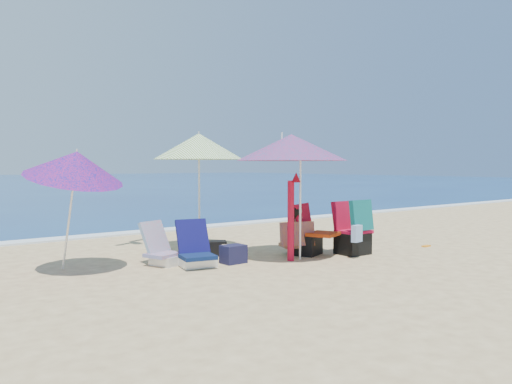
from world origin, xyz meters
TOP-DOWN VIEW (x-y plane):
  - ground at (0.00, 0.00)m, footprint 120.00×120.00m
  - foam at (0.00, 5.10)m, footprint 120.00×0.50m
  - umbrella_turquoise at (0.10, 0.58)m, footprint 2.38×2.38m
  - umbrella_striped at (-0.65, 2.24)m, footprint 1.72×1.72m
  - umbrella_blue at (-3.04, 1.61)m, footprint 1.69×1.73m
  - furled_umbrella at (0.02, 0.46)m, footprint 0.19×0.21m
  - chair_navy at (-1.43, 1.03)m, footprint 0.66×0.78m
  - chair_rainbow at (-1.75, 1.45)m, footprint 0.70×0.71m
  - camp_chair_left at (0.61, 0.72)m, footprint 0.74×0.90m
  - camp_chair_right at (1.26, 0.27)m, footprint 0.68×0.70m
  - person_center at (0.39, 0.77)m, footprint 0.67×0.62m
  - bag_navy_a at (-0.84, 0.87)m, footprint 0.38×0.28m
  - bag_black_a at (-0.69, 1.61)m, footprint 0.42×0.38m
  - bag_tan at (-0.75, 1.04)m, footprint 0.36×0.32m
  - bag_navy_b at (2.70, 1.42)m, footprint 0.42×0.32m
  - orange_item at (2.98, -0.02)m, footprint 0.19×0.09m

SIDE VIEW (x-z plane):
  - ground at x=0.00m, z-range 0.00..0.00m
  - orange_item at x=2.98m, z-range 0.00..0.03m
  - foam at x=0.00m, z-range 0.00..0.04m
  - bag_black_a at x=-0.69m, z-range 0.00..0.25m
  - bag_tan at x=-0.75m, z-range 0.00..0.26m
  - bag_navy_a at x=-0.84m, z-range 0.00..0.29m
  - bag_navy_b at x=2.70m, z-range 0.00..0.31m
  - chair_rainbow at x=-1.75m, z-range -0.16..0.51m
  - chair_navy at x=-1.43m, z-range -0.16..0.54m
  - camp_chair_left at x=0.61m, z-range -0.18..0.71m
  - camp_chair_right at x=1.26m, z-range -0.13..0.82m
  - person_center at x=0.39m, z-range -0.01..0.82m
  - furled_umbrella at x=0.02m, z-range 0.07..1.50m
  - umbrella_blue at x=-3.04m, z-range 0.60..2.48m
  - umbrella_turquoise at x=0.10m, z-range 0.79..2.87m
  - umbrella_striped at x=-0.65m, z-range 0.80..2.95m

